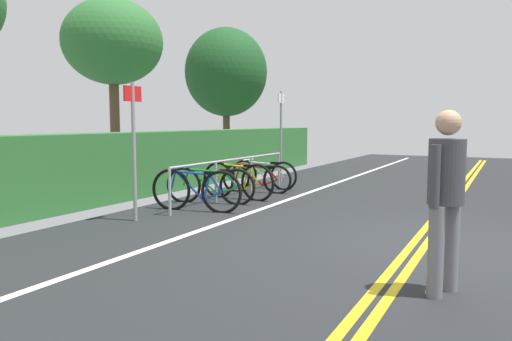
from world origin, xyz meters
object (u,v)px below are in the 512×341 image
at_px(bike_rack, 235,169).
at_px(bicycle_3, 256,178).
at_px(bicycle_0, 196,190).
at_px(bicycle_4, 264,174).
at_px(pedestrian, 446,190).
at_px(tree_mid, 113,43).
at_px(sign_post_far, 281,128).
at_px(bicycle_1, 210,186).
at_px(sign_post_near, 134,138).
at_px(tree_far_right, 226,73).
at_px(bicycle_2, 238,181).

xyz_separation_m(bike_rack, bicycle_3, (0.89, -0.05, -0.29)).
xyz_separation_m(bicycle_0, bicycle_4, (3.24, 0.28, -0.04)).
bearing_deg(bicycle_4, pedestrian, -140.68).
relative_size(bicycle_0, pedestrian, 1.04).
bearing_deg(tree_mid, bicycle_0, -121.23).
bearing_deg(bicycle_0, bike_rack, 5.21).
relative_size(pedestrian, sign_post_far, 0.71).
height_order(bicycle_1, bicycle_4, bicycle_1).
relative_size(pedestrian, sign_post_near, 0.77).
height_order(bicycle_0, tree_mid, tree_mid).
xyz_separation_m(sign_post_near, tree_far_right, (8.45, 3.36, 1.90)).
xyz_separation_m(bike_rack, tree_far_right, (5.67, 3.58, 2.61)).
bearing_deg(bicycle_4, bicycle_3, -165.97).
relative_size(bicycle_1, tree_far_right, 0.38).
bearing_deg(bicycle_1, sign_post_far, 3.06).
bearing_deg(bicycle_2, tree_far_right, 32.68).
distance_m(bicycle_0, bicycle_1, 0.83).
bearing_deg(pedestrian, bike_rack, 47.97).
xyz_separation_m(bicycle_2, sign_post_near, (-2.71, 0.33, 0.95)).
relative_size(bicycle_1, sign_post_near, 0.82).
bearing_deg(bike_rack, sign_post_far, 5.32).
height_order(bicycle_0, sign_post_near, sign_post_near).
xyz_separation_m(bicycle_3, pedestrian, (-4.98, -4.49, 0.65)).
relative_size(bicycle_3, sign_post_near, 0.74).
bearing_deg(pedestrian, bicycle_1, 54.67).
height_order(bicycle_0, bicycle_1, bicycle_0).
bearing_deg(bicycle_3, sign_post_far, 8.96).
xyz_separation_m(bicycle_1, sign_post_far, (3.70, 0.20, 1.06)).
height_order(bicycle_1, bicycle_2, bicycle_2).
bearing_deg(sign_post_far, bicycle_2, -172.70).
height_order(bicycle_2, tree_mid, tree_mid).
bearing_deg(tree_mid, bicycle_3, -91.16).
bearing_deg(tree_far_right, bicycle_0, -152.96).
xyz_separation_m(bicycle_3, bicycle_4, (0.72, 0.18, 0.01)).
xyz_separation_m(pedestrian, tree_far_right, (9.76, 8.11, 2.25)).
xyz_separation_m(sign_post_near, sign_post_far, (5.66, 0.05, 0.09)).
height_order(bicycle_0, sign_post_far, sign_post_far).
bearing_deg(pedestrian, bicycle_3, 42.04).
bearing_deg(bike_rack, tree_mid, 76.73).
relative_size(bicycle_1, bicycle_3, 1.10).
distance_m(bike_rack, pedestrian, 6.11).
xyz_separation_m(bicycle_0, sign_post_far, (4.50, 0.42, 1.04)).
distance_m(sign_post_near, tree_mid, 5.89).
height_order(bicycle_4, sign_post_near, sign_post_near).
xyz_separation_m(sign_post_near, tree_mid, (3.76, 3.93, 2.26)).
distance_m(bike_rack, sign_post_near, 2.88).
bearing_deg(bicycle_1, bicycle_3, -3.84).
relative_size(bicycle_2, tree_mid, 0.37).
bearing_deg(bicycle_2, sign_post_far, 7.30).
xyz_separation_m(bicycle_4, pedestrian, (-5.70, -4.67, 0.63)).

